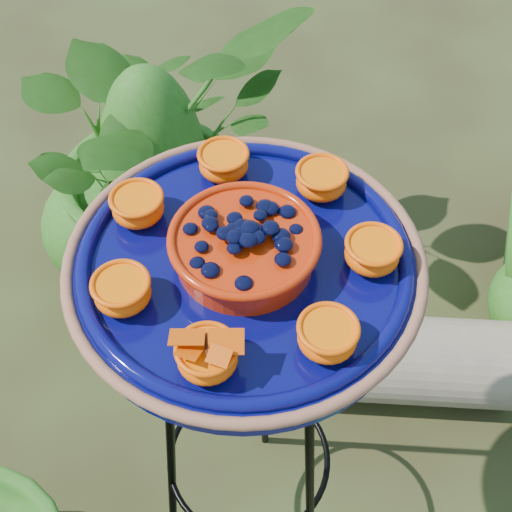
# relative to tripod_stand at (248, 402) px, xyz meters

# --- Properties ---
(ground_plane) EXTENTS (20.00, 20.00, 0.00)m
(ground_plane) POSITION_rel_tripod_stand_xyz_m (0.10, 0.13, -0.56)
(ground_plane) COLOR black
(ground_plane) RESTS_ON ground
(tripod_stand) EXTENTS (0.36, 0.37, 0.92)m
(tripod_stand) POSITION_rel_tripod_stand_xyz_m (0.00, 0.00, 0.00)
(tripod_stand) COLOR black
(tripod_stand) RESTS_ON ground
(feeder_dish) EXTENTS (0.50, 0.50, 0.11)m
(feeder_dish) POSITION_rel_tripod_stand_xyz_m (-0.00, -0.00, 0.40)
(feeder_dish) COLOR #070852
(feeder_dish) RESTS_ON tripod_stand
(driftwood_log) EXTENTS (0.70, 0.27, 0.23)m
(driftwood_log) POSITION_rel_tripod_stand_xyz_m (0.28, 0.39, -0.44)
(driftwood_log) COLOR gray
(driftwood_log) RESTS_ON ground
(shrub_back_left) EXTENTS (0.96, 0.98, 0.82)m
(shrub_back_left) POSITION_rel_tripod_stand_xyz_m (-0.37, 0.79, -0.14)
(shrub_back_left) COLOR #2A5416
(shrub_back_left) RESTS_ON ground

